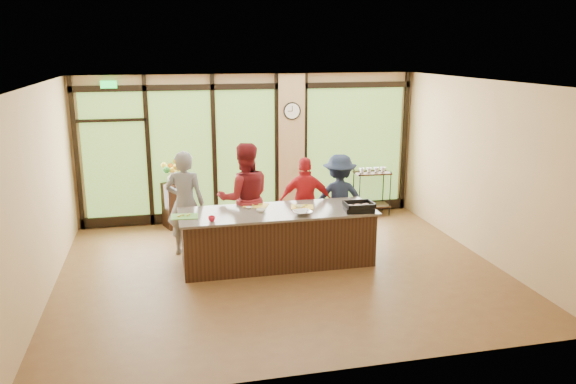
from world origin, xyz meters
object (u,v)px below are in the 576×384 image
island_base (278,238)px  cook_left (185,203)px  bar_cart (372,186)px  flower_stand (176,205)px  roasting_pan (359,209)px  cook_right (339,199)px

island_base → cook_left: (-1.45, 0.80, 0.48)m
island_base → bar_cart: (2.57, 2.37, 0.18)m
flower_stand → roasting_pan: bearing=-62.8°
cook_right → flower_stand: (-2.91, 1.58, -0.38)m
cook_right → bar_cart: bearing=-117.4°
cook_left → bar_cart: (4.02, 1.57, -0.30)m
flower_stand → bar_cart: bearing=-19.6°
island_base → cook_left: cook_left is taller
cook_right → roasting_pan: (-0.04, -1.16, 0.14)m
bar_cart → flower_stand: bearing=-178.0°
island_base → roasting_pan: (1.29, -0.33, 0.52)m
roasting_pan → flower_stand: 4.00m
cook_left → cook_right: bearing=-164.2°
flower_stand → bar_cart: size_ratio=0.86×
roasting_pan → flower_stand: size_ratio=0.52×
cook_right → roasting_pan: bearing=99.4°
cook_left → bar_cart: bearing=-143.5°
cook_right → flower_stand: bearing=-17.1°
roasting_pan → flower_stand: roasting_pan is taller
cook_right → flower_stand: 3.33m
cook_left → bar_cart: size_ratio=1.78×
flower_stand → island_base: bearing=-75.9°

